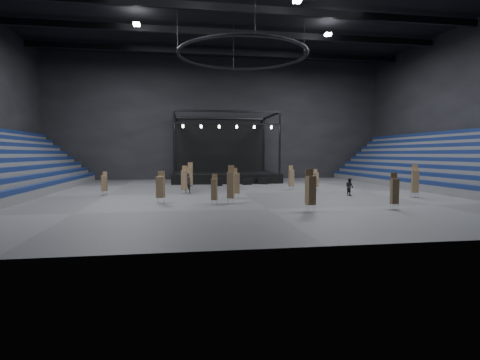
{
  "coord_description": "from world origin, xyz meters",
  "views": [
    {
      "loc": [
        -5.83,
        -35.23,
        3.75
      ],
      "look_at": [
        -0.55,
        -2.0,
        1.4
      ],
      "focal_mm": 28.0,
      "sensor_mm": 36.0,
      "label": 1
    }
  ],
  "objects": [
    {
      "name": "wall_right",
      "position": [
        25.0,
        0.0,
        9.0
      ],
      "size": [
        0.2,
        42.0,
        18.0
      ],
      "primitive_type": "cube",
      "color": "black",
      "rests_on": "ground"
    },
    {
      "name": "chair_stack_7",
      "position": [
        -12.74,
        0.37,
        1.11
      ],
      "size": [
        0.51,
        0.51,
        2.14
      ],
      "rotation": [
        0.0,
        0.0,
        -0.19
      ],
      "color": "silver",
      "rests_on": "floor"
    },
    {
      "name": "chair_stack_13",
      "position": [
        14.0,
        -6.04,
        1.45
      ],
      "size": [
        0.67,
        0.67,
        2.85
      ],
      "rotation": [
        0.0,
        0.0,
        -0.37
      ],
      "color": "silver",
      "rests_on": "floor"
    },
    {
      "name": "wall_back",
      "position": [
        0.0,
        21.0,
        9.0
      ],
      "size": [
        50.0,
        0.2,
        18.0
      ],
      "primitive_type": "cube",
      "color": "black",
      "rests_on": "ground"
    },
    {
      "name": "chair_stack_4",
      "position": [
        2.52,
        -11.99,
        1.43
      ],
      "size": [
        0.61,
        0.61,
        2.79
      ],
      "rotation": [
        0.0,
        0.0,
        0.18
      ],
      "color": "silver",
      "rests_on": "floor"
    },
    {
      "name": "chair_stack_1",
      "position": [
        -2.1,
        -7.28,
        1.46
      ],
      "size": [
        0.63,
        0.63,
        2.88
      ],
      "rotation": [
        0.0,
        0.0,
        -0.32
      ],
      "color": "silver",
      "rests_on": "floor"
    },
    {
      "name": "chair_stack_5",
      "position": [
        -0.53,
        3.86,
        1.32
      ],
      "size": [
        0.63,
        0.63,
        2.56
      ],
      "rotation": [
        0.0,
        0.0,
        0.38
      ],
      "color": "silver",
      "rests_on": "floor"
    },
    {
      "name": "ceiling",
      "position": [
        0.0,
        0.0,
        18.0
      ],
      "size": [
        50.0,
        42.0,
        0.2
      ],
      "primitive_type": "cube",
      "color": "black",
      "rests_on": "wall_back"
    },
    {
      "name": "man_center",
      "position": [
        -5.2,
        1.28,
        0.95
      ],
      "size": [
        0.76,
        0.56,
        1.9
      ],
      "primitive_type": "imported",
      "rotation": [
        0.0,
        0.0,
        3.3
      ],
      "color": "black",
      "rests_on": "floor"
    },
    {
      "name": "chair_stack_14",
      "position": [
        -5.13,
        8.01,
        1.04
      ],
      "size": [
        0.47,
        0.47,
        1.96
      ],
      "rotation": [
        0.0,
        0.0,
        -0.1
      ],
      "color": "silver",
      "rests_on": "floor"
    },
    {
      "name": "bleachers_right",
      "position": [
        22.94,
        0.0,
        1.73
      ],
      "size": [
        7.2,
        40.0,
        6.4
      ],
      "color": "#535355",
      "rests_on": "floor"
    },
    {
      "name": "flight_case_right",
      "position": [
        4.22,
        10.07,
        0.41
      ],
      "size": [
        1.37,
        1.03,
        0.82
      ],
      "primitive_type": "cube",
      "rotation": [
        0.0,
        0.0,
        -0.38
      ],
      "color": "black",
      "rests_on": "floor"
    },
    {
      "name": "chair_stack_9",
      "position": [
        -4.87,
        3.82,
        1.47
      ],
      "size": [
        0.58,
        0.58,
        2.88
      ],
      "rotation": [
        0.0,
        0.0,
        -0.11
      ],
      "color": "silver",
      "rests_on": "floor"
    },
    {
      "name": "chair_stack_0",
      "position": [
        -5.52,
        0.09,
        1.36
      ],
      "size": [
        0.59,
        0.59,
        2.66
      ],
      "rotation": [
        0.0,
        0.0,
        -0.28
      ],
      "color": "silver",
      "rests_on": "floor"
    },
    {
      "name": "truss_ring",
      "position": [
        -0.0,
        0.0,
        13.0
      ],
      "size": [
        12.3,
        12.3,
        5.15
      ],
      "color": "black",
      "rests_on": "ceiling"
    },
    {
      "name": "crew_member",
      "position": [
        9.27,
        -3.47,
        0.78
      ],
      "size": [
        0.74,
        0.87,
        1.57
      ],
      "primitive_type": "imported",
      "rotation": [
        0.0,
        0.0,
        1.78
      ],
      "color": "black",
      "rests_on": "floor"
    },
    {
      "name": "chair_stack_12",
      "position": [
        -3.39,
        -7.73,
        1.17
      ],
      "size": [
        0.51,
        0.51,
        2.29
      ],
      "rotation": [
        0.0,
        0.0,
        -0.29
      ],
      "color": "silver",
      "rests_on": "floor"
    },
    {
      "name": "roof_girders",
      "position": [
        0.0,
        -0.0,
        17.2
      ],
      "size": [
        49.0,
        30.35,
        0.7
      ],
      "color": "black",
      "rests_on": "ceiling"
    },
    {
      "name": "chair_stack_11",
      "position": [
        -0.22,
        3.8,
        1.14
      ],
      "size": [
        0.56,
        0.56,
        2.16
      ],
      "rotation": [
        0.0,
        0.0,
        -0.24
      ],
      "color": "silver",
      "rests_on": "floor"
    },
    {
      "name": "chair_stack_3",
      "position": [
        5.52,
        2.19,
        1.3
      ],
      "size": [
        0.48,
        0.48,
        2.55
      ],
      "rotation": [
        0.0,
        0.0,
        0.03
      ],
      "color": "silver",
      "rests_on": "floor"
    },
    {
      "name": "chair_stack_2",
      "position": [
        8.1,
        1.92,
        1.13
      ],
      "size": [
        0.45,
        0.45,
        2.17
      ],
      "rotation": [
        0.0,
        0.0,
        0.06
      ],
      "color": "silver",
      "rests_on": "floor"
    },
    {
      "name": "chair_stack_8",
      "position": [
        -7.34,
        -6.53,
        1.3
      ],
      "size": [
        0.68,
        0.68,
        2.46
      ],
      "rotation": [
        0.0,
        0.0,
        -0.31
      ],
      "color": "silver",
      "rests_on": "floor"
    },
    {
      "name": "flight_case_left",
      "position": [
        -1.67,
        8.47,
        0.45
      ],
      "size": [
        1.41,
        0.83,
        0.89
      ],
      "primitive_type": "cube",
      "rotation": [
        0.0,
        0.0,
        -0.12
      ],
      "color": "black",
      "rests_on": "floor"
    },
    {
      "name": "flight_case_mid",
      "position": [
        2.15,
        9.41,
        0.36
      ],
      "size": [
        1.18,
        0.77,
        0.73
      ],
      "primitive_type": "cube",
      "rotation": [
        0.0,
        0.0,
        0.22
      ],
      "color": "black",
      "rests_on": "floor"
    },
    {
      "name": "chair_stack_10",
      "position": [
        -1.26,
        -4.12,
        1.33
      ],
      "size": [
        0.64,
        0.64,
        2.57
      ],
      "rotation": [
        0.0,
        0.0,
        0.33
      ],
      "color": "silver",
      "rests_on": "floor"
    },
    {
      "name": "wall_front",
      "position": [
        0.0,
        -21.0,
        9.0
      ],
      "size": [
        50.0,
        0.2,
        18.0
      ],
      "primitive_type": "cube",
      "color": "black",
      "rests_on": "ground"
    },
    {
      "name": "stage",
      "position": [
        0.0,
        16.24,
        1.45
      ],
      "size": [
        14.0,
        10.0,
        9.2
      ],
      "color": "black",
      "rests_on": "floor"
    },
    {
      "name": "chair_stack_6",
      "position": [
        8.47,
        -11.99,
        1.27
      ],
      "size": [
        0.51,
        0.51,
        2.5
      ],
      "rotation": [
        0.0,
        0.0,
        -0.15
      ],
      "color": "silver",
      "rests_on": "floor"
    },
    {
      "name": "floor",
      "position": [
        0.0,
        0.0,
        0.0
      ],
      "size": [
        50.0,
        50.0,
        0.0
      ],
      "primitive_type": "plane",
      "color": "#444446",
      "rests_on": "ground"
    }
  ]
}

